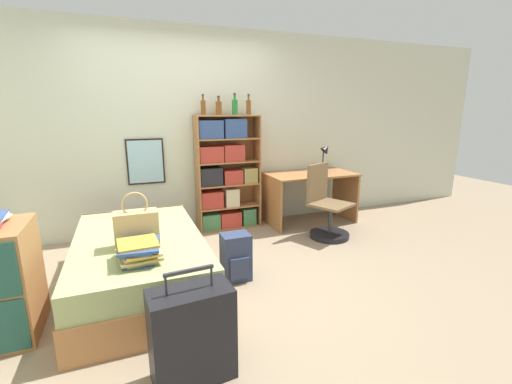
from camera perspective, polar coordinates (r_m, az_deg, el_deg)
name	(u,v)px	position (r m, az deg, el deg)	size (l,w,h in m)	color
ground_plane	(211,275)	(3.48, -7.57, -13.56)	(14.00, 14.00, 0.00)	gray
wall_back	(179,132)	(4.57, -12.65, 9.70)	(10.00, 0.09, 2.60)	beige
bed	(140,262)	(3.32, -18.72, -10.93)	(1.09, 1.83, 0.49)	#A36B3D
handbag	(137,228)	(2.95, -19.27, -5.68)	(0.34, 0.17, 0.45)	tan
book_stack_on_bed	(139,251)	(2.69, -18.85, -9.24)	(0.33, 0.39, 0.15)	#334C84
suitcase	(192,335)	(2.21, -10.62, -22.32)	(0.50, 0.29, 0.71)	black
bookcase	(225,175)	(4.57, -5.20, 2.81)	(0.84, 0.28, 1.52)	#A36B3D
bottle_green	(203,107)	(4.46, -8.80, 13.82)	(0.06, 0.06, 0.25)	brown
bottle_brown	(219,108)	(4.52, -6.23, 13.81)	(0.08, 0.08, 0.24)	brown
bottle_clear	(235,107)	(4.52, -3.55, 14.03)	(0.08, 0.08, 0.27)	#1E6B2D
bottle_blue	(249,107)	(4.57, -1.24, 14.00)	(0.06, 0.06, 0.26)	brown
desk	(310,188)	(4.91, 9.04, 0.69)	(1.23, 0.67, 0.71)	#A36B3D
desk_lamp	(325,153)	(4.94, 11.49, 6.39)	(0.20, 0.15, 0.42)	black
desk_chair	(327,215)	(4.42, 11.68, -3.70)	(0.60, 0.60, 0.92)	black
backpack	(236,257)	(3.29, -3.35, -10.82)	(0.26, 0.23, 0.45)	#2D3856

